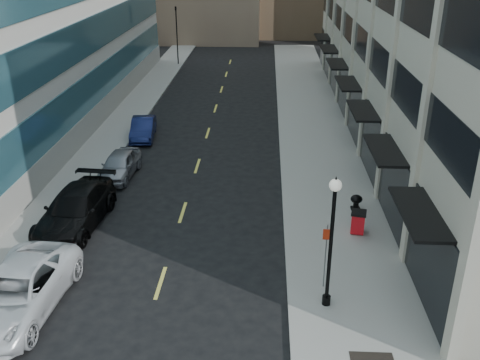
# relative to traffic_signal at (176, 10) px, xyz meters

# --- Properties ---
(sidewalk_right) EXTENTS (5.00, 80.00, 0.15)m
(sidewalk_right) POSITION_rel_traffic_signal_xyz_m (13.00, -28.00, -5.64)
(sidewalk_right) COLOR gray
(sidewalk_right) RESTS_ON ground
(sidewalk_left) EXTENTS (3.00, 80.00, 0.15)m
(sidewalk_left) POSITION_rel_traffic_signal_xyz_m (-1.00, -28.00, -5.64)
(sidewalk_left) COLOR gray
(sidewalk_left) RESTS_ON ground
(road_centerline) EXTENTS (0.15, 68.20, 0.01)m
(road_centerline) POSITION_rel_traffic_signal_xyz_m (5.50, -31.00, -5.71)
(road_centerline) COLOR #D8CC4C
(road_centerline) RESTS_ON ground
(traffic_signal) EXTENTS (0.66, 0.66, 6.98)m
(traffic_signal) POSITION_rel_traffic_signal_xyz_m (0.00, 0.00, 0.00)
(traffic_signal) COLOR black
(traffic_signal) RESTS_ON ground
(car_white_van) EXTENTS (3.24, 6.35, 1.72)m
(car_white_van) POSITION_rel_traffic_signal_xyz_m (0.70, -42.00, -4.86)
(car_white_van) COLOR white
(car_white_van) RESTS_ON ground
(car_black_pickup) EXTENTS (2.88, 6.17, 1.74)m
(car_black_pickup) POSITION_rel_traffic_signal_xyz_m (0.70, -35.56, -4.85)
(car_black_pickup) COLOR black
(car_black_pickup) RESTS_ON ground
(car_silver_sedan) EXTENTS (1.97, 4.34, 1.44)m
(car_silver_sedan) POSITION_rel_traffic_signal_xyz_m (1.28, -29.77, -5.00)
(car_silver_sedan) COLOR #93949B
(car_silver_sedan) RESTS_ON ground
(car_blue_sedan) EXTENTS (1.92, 4.33, 1.38)m
(car_blue_sedan) POSITION_rel_traffic_signal_xyz_m (1.23, -23.24, -5.03)
(car_blue_sedan) COLOR #141C4B
(car_blue_sedan) RESTS_ON ground
(trash_bin) EXTENTS (0.79, 0.81, 1.08)m
(trash_bin) POSITION_rel_traffic_signal_xyz_m (13.84, -35.86, -4.99)
(trash_bin) COLOR red
(trash_bin) RESTS_ON sidewalk_right
(lamppost) EXTENTS (0.43, 0.43, 5.16)m
(lamppost) POSITION_rel_traffic_signal_xyz_m (11.90, -41.23, -2.54)
(lamppost) COLOR black
(lamppost) RESTS_ON sidewalk_right
(sign_post) EXTENTS (0.32, 0.07, 2.72)m
(sign_post) POSITION_rel_traffic_signal_xyz_m (11.90, -40.13, -3.85)
(sign_post) COLOR slate
(sign_post) RESTS_ON sidewalk_right
(urn_planter) EXTENTS (0.58, 0.58, 0.81)m
(urn_planter) POSITION_rel_traffic_signal_xyz_m (14.10, -33.60, -5.08)
(urn_planter) COLOR black
(urn_planter) RESTS_ON sidewalk_right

